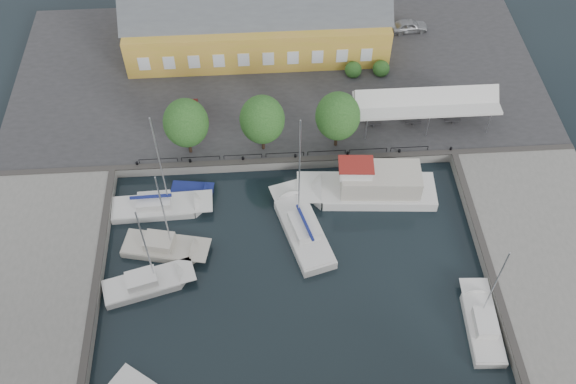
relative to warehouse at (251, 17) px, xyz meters
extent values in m
plane|color=black|center=(2.60, -28.36, -4.43)|extent=(140.00, 140.00, 0.00)
cube|color=#2D2D30|center=(2.60, -5.36, -3.93)|extent=(56.00, 26.00, 1.00)
cube|color=slate|center=(-19.40, -30.36, -3.93)|extent=(12.00, 24.00, 1.00)
cube|color=slate|center=(24.60, -30.36, -3.93)|extent=(12.00, 24.00, 1.00)
cube|color=#383533|center=(2.60, -18.06, -3.37)|extent=(56.00, 0.60, 0.12)
cube|color=#383533|center=(-13.70, -30.36, -3.37)|extent=(0.60, 24.00, 0.12)
cube|color=#383533|center=(18.90, -30.36, -3.37)|extent=(0.60, 24.00, 0.12)
cylinder|color=black|center=(-11.40, -17.76, -3.23)|extent=(0.24, 0.24, 0.40)
cylinder|color=black|center=(-6.40, -17.76, -3.23)|extent=(0.24, 0.24, 0.40)
cylinder|color=black|center=(-1.40, -17.76, -3.23)|extent=(0.24, 0.24, 0.40)
cylinder|color=black|center=(3.60, -17.76, -3.23)|extent=(0.24, 0.24, 0.40)
cylinder|color=black|center=(8.60, -17.76, -3.23)|extent=(0.24, 0.24, 0.40)
cylinder|color=black|center=(13.60, -17.76, -3.23)|extent=(0.24, 0.24, 0.40)
cylinder|color=black|center=(18.60, -17.76, -3.23)|extent=(0.24, 0.24, 0.40)
cube|color=gold|center=(0.60, -0.36, -1.18)|extent=(28.00, 10.00, 4.50)
cube|color=#474C51|center=(0.60, -0.36, 2.32)|extent=(28.56, 7.60, 7.60)
cube|color=gold|center=(-9.40, 5.64, -1.68)|extent=(6.00, 6.00, 3.50)
cube|color=silver|center=(16.60, -13.86, -0.73)|extent=(14.00, 4.00, 0.25)
cylinder|color=silver|center=(10.60, -15.66, -2.08)|extent=(0.10, 0.10, 2.70)
cylinder|color=silver|center=(10.60, -12.06, -2.08)|extent=(0.10, 0.10, 2.70)
cylinder|color=silver|center=(16.60, -15.66, -2.08)|extent=(0.10, 0.10, 2.70)
cylinder|color=silver|center=(16.60, -12.06, -2.08)|extent=(0.10, 0.10, 2.70)
cylinder|color=silver|center=(22.60, -15.66, -2.08)|extent=(0.10, 0.10, 2.70)
cylinder|color=silver|center=(22.60, -12.06, -2.08)|extent=(0.10, 0.10, 2.70)
cylinder|color=black|center=(-6.40, -16.36, -2.38)|extent=(0.30, 0.30, 2.10)
ellipsoid|color=#1B4719|center=(-6.40, -16.36, 0.46)|extent=(4.20, 4.20, 4.83)
cylinder|color=black|center=(0.60, -16.36, -2.38)|extent=(0.30, 0.30, 2.10)
ellipsoid|color=#1B4719|center=(0.60, -16.36, 0.46)|extent=(4.20, 4.20, 4.83)
cylinder|color=black|center=(7.60, -16.36, -2.38)|extent=(0.30, 0.30, 2.10)
ellipsoid|color=#1B4719|center=(7.60, -16.36, 0.46)|extent=(4.20, 4.20, 4.83)
imported|color=#929599|center=(17.94, 1.05, -2.71)|extent=(4.36, 2.02, 1.45)
imported|color=maroon|center=(-6.48, -12.45, -2.64)|extent=(1.95, 4.86, 1.57)
cube|color=silver|center=(3.81, -26.35, -4.28)|extent=(5.04, 8.49, 1.50)
cube|color=silver|center=(3.54, -25.39, -3.49)|extent=(5.36, 10.00, 0.08)
cube|color=silver|center=(3.75, -26.16, -3.03)|extent=(2.82, 3.62, 0.90)
cylinder|color=silver|center=(3.37, -24.82, 2.46)|extent=(0.12, 0.12, 11.97)
cube|color=navy|center=(3.81, -26.35, -2.28)|extent=(1.29, 3.90, 0.22)
cube|color=silver|center=(11.00, -21.97, -4.33)|extent=(10.65, 4.63, 1.80)
cube|color=silver|center=(9.70, -21.88, -3.39)|extent=(12.71, 4.62, 0.08)
cube|color=#B9B4A7|center=(11.00, -21.97, -2.33)|extent=(7.37, 3.81, 2.20)
cube|color=silver|center=(8.67, -21.81, -0.93)|extent=(3.00, 2.34, 1.20)
cube|color=maroon|center=(8.67, -21.81, -0.28)|extent=(3.27, 2.48, 0.10)
cube|color=silver|center=(17.13, -36.39, -4.38)|extent=(2.78, 6.31, 1.30)
cube|color=silver|center=(17.17, -35.62, -3.69)|extent=(2.75, 7.54, 0.08)
cube|color=silver|center=(17.13, -36.24, -3.23)|extent=(1.80, 2.56, 0.90)
cylinder|color=silver|center=(17.19, -35.16, 0.59)|extent=(0.12, 0.12, 8.64)
cube|color=silver|center=(-9.66, -22.47, -4.38)|extent=(7.49, 2.91, 1.30)
cube|color=silver|center=(-8.73, -22.44, -3.69)|extent=(8.96, 2.85, 0.08)
cube|color=silver|center=(-9.47, -22.47, -3.23)|extent=(3.02, 1.91, 0.90)
cylinder|color=silver|center=(-8.18, -22.43, 1.67)|extent=(0.12, 0.12, 10.80)
cube|color=navy|center=(-9.66, -22.47, -2.48)|extent=(3.71, 0.34, 0.22)
cube|color=#B9B4A7|center=(-8.89, -26.85, -4.38)|extent=(6.53, 3.87, 1.30)
cube|color=#B9B4A7|center=(-8.15, -27.01, -3.69)|extent=(7.71, 4.02, 0.08)
cube|color=#B9B4A7|center=(-8.75, -26.88, -3.23)|extent=(2.77, 2.27, 0.90)
cylinder|color=silver|center=(-7.70, -27.11, 0.86)|extent=(0.12, 0.12, 9.17)
cube|color=silver|center=(-10.10, -30.61, -4.38)|extent=(6.60, 4.01, 1.30)
cube|color=silver|center=(-9.36, -30.41, -3.69)|extent=(7.77, 4.24, 0.08)
cube|color=silver|center=(-9.95, -30.57, -3.23)|extent=(2.82, 2.28, 0.90)
cylinder|color=silver|center=(-8.91, -30.29, 0.85)|extent=(0.12, 0.12, 9.15)
cube|color=navy|center=(-6.55, -20.44, -4.38)|extent=(3.39, 2.02, 0.80)
cube|color=navy|center=(-6.16, -20.50, -3.94)|extent=(4.02, 2.05, 0.08)
camera|label=1|loc=(0.28, -58.90, 41.90)|focal=40.00mm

